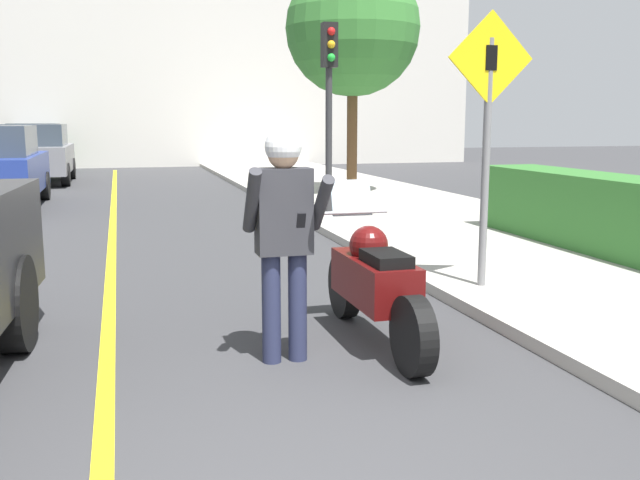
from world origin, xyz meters
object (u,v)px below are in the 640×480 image
(street_tree, at_px, (353,29))
(parked_car_grey, at_px, (37,153))
(person_biker, at_px, (284,221))
(traffic_light, at_px, (329,82))
(crossing_sign, at_px, (488,124))
(motorcycle, at_px, (374,283))
(parked_car_green, at_px, (36,147))

(street_tree, bearing_deg, parked_car_grey, 140.08)
(person_biker, distance_m, traffic_light, 7.81)
(person_biker, distance_m, crossing_sign, 2.86)
(motorcycle, distance_m, parked_car_grey, 17.12)
(crossing_sign, height_order, parked_car_green, crossing_sign)
(street_tree, relative_size, parked_car_green, 1.24)
(crossing_sign, height_order, parked_car_grey, crossing_sign)
(traffic_light, distance_m, street_tree, 3.95)
(motorcycle, bearing_deg, street_tree, 72.72)
(street_tree, height_order, parked_car_grey, street_tree)
(motorcycle, height_order, crossing_sign, crossing_sign)
(street_tree, bearing_deg, person_biker, -110.73)
(street_tree, bearing_deg, motorcycle, -107.28)
(motorcycle, bearing_deg, person_biker, -161.70)
(person_biker, xyz_separation_m, street_tree, (4.03, 10.65, 2.74))
(crossing_sign, height_order, traffic_light, traffic_light)
(crossing_sign, distance_m, street_tree, 9.62)
(motorcycle, distance_m, person_biker, 1.02)
(motorcycle, xyz_separation_m, crossing_sign, (1.59, 1.14, 1.26))
(traffic_light, bearing_deg, parked_car_green, 113.04)
(motorcycle, relative_size, parked_car_grey, 0.52)
(street_tree, height_order, parked_car_green, street_tree)
(motorcycle, xyz_separation_m, traffic_light, (1.69, 7.01, 1.97))
(street_tree, bearing_deg, traffic_light, -114.56)
(motorcycle, relative_size, person_biker, 1.25)
(person_biker, distance_m, parked_car_grey, 17.20)
(motorcycle, height_order, parked_car_green, parked_car_green)
(motorcycle, height_order, traffic_light, traffic_light)
(motorcycle, height_order, parked_car_grey, parked_car_grey)
(motorcycle, bearing_deg, parked_car_green, 102.15)
(motorcycle, bearing_deg, parked_car_grey, 104.16)
(traffic_light, xyz_separation_m, parked_car_green, (-6.47, 15.21, -1.60))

